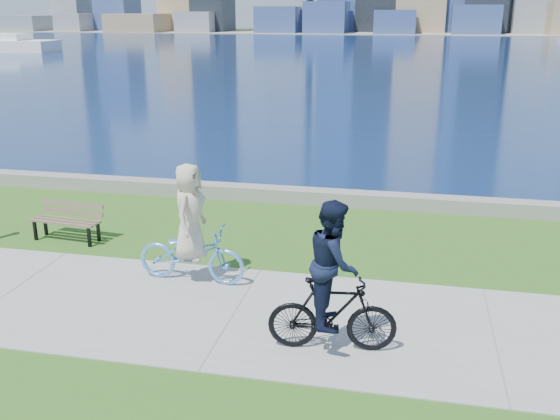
# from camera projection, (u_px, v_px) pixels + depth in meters

# --- Properties ---
(ground) EXTENTS (320.00, 320.00, 0.00)m
(ground) POSITION_uv_depth(u_px,v_px,m) (234.00, 314.00, 10.01)
(ground) COLOR #295616
(ground) RESTS_ON ground
(concrete_path) EXTENTS (80.00, 3.50, 0.02)m
(concrete_path) POSITION_uv_depth(u_px,v_px,m) (234.00, 313.00, 10.01)
(concrete_path) COLOR gray
(concrete_path) RESTS_ON ground
(seawall) EXTENTS (90.00, 0.50, 0.35)m
(seawall) POSITION_uv_depth(u_px,v_px,m) (302.00, 196.00, 15.73)
(seawall) COLOR slate
(seawall) RESTS_ON ground
(bay_water) EXTENTS (320.00, 131.00, 0.01)m
(bay_water) POSITION_uv_depth(u_px,v_px,m) (395.00, 49.00, 77.02)
(bay_water) COLOR #0B1E47
(bay_water) RESTS_ON ground
(far_shore) EXTENTS (320.00, 30.00, 0.12)m
(far_shore) POSITION_uv_depth(u_px,v_px,m) (405.00, 32.00, 130.99)
(far_shore) COLOR gray
(far_shore) RESTS_ON ground
(park_bench) EXTENTS (1.54, 0.66, 0.78)m
(park_bench) POSITION_uv_depth(u_px,v_px,m) (68.00, 218.00, 13.10)
(park_bench) COLOR black
(park_bench) RESTS_ON ground
(cyclist_woman) EXTENTS (0.77, 2.00, 2.15)m
(cyclist_woman) POSITION_uv_depth(u_px,v_px,m) (191.00, 239.00, 10.94)
(cyclist_woman) COLOR #62A4EE
(cyclist_woman) RESTS_ON ground
(cyclist_man) EXTENTS (0.77, 1.87, 2.22)m
(cyclist_man) POSITION_uv_depth(u_px,v_px,m) (333.00, 289.00, 8.65)
(cyclist_man) COLOR black
(cyclist_man) RESTS_ON ground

